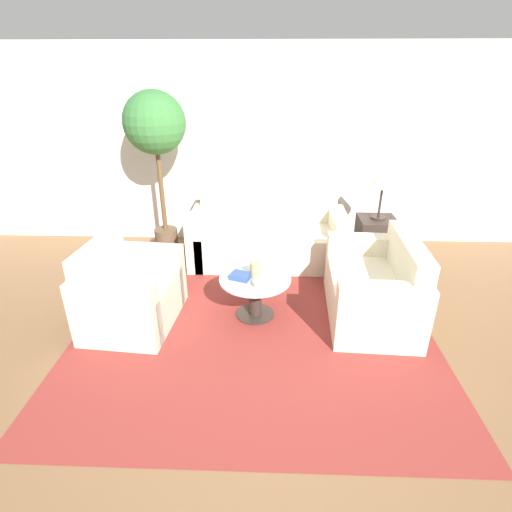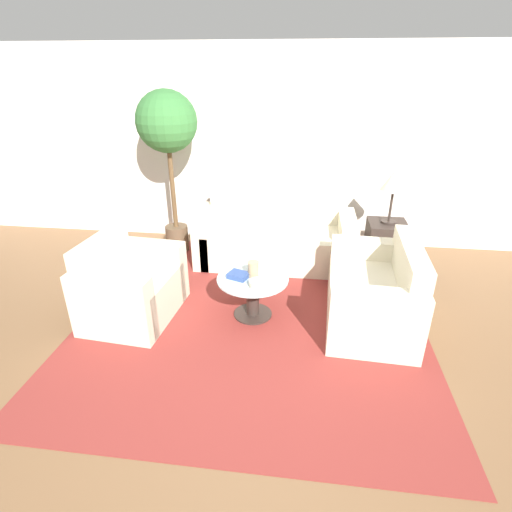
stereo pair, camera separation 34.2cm
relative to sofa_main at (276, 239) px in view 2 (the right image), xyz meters
name	(u,v)px [view 2 (the right image)]	position (x,y,z in m)	size (l,w,h in m)	color
ground_plane	(258,369)	(0.03, -2.13, -0.29)	(14.00, 14.00, 0.00)	brown
wall_back	(284,149)	(0.03, 0.70, 1.01)	(10.00, 0.06, 2.60)	white
rug	(253,314)	(-0.12, -1.34, -0.29)	(3.37, 3.51, 0.01)	maroon
sofa_main	(276,239)	(0.00, 0.00, 0.00)	(1.96, 0.84, 0.85)	beige
armchair	(128,289)	(-1.36, -1.47, 0.00)	(0.86, 1.05, 0.82)	beige
loveseat	(378,295)	(1.10, -1.28, 0.00)	(0.87, 1.33, 0.84)	beige
coffee_table	(253,291)	(-0.12, -1.34, -0.01)	(0.71, 0.71, 0.43)	#332823
side_table	(385,245)	(1.36, -0.05, 0.01)	(0.46, 0.46, 0.60)	#332823
table_lamp	(395,181)	(1.36, -0.05, 0.81)	(0.30, 0.30, 0.66)	#332823
potted_plant	(167,131)	(-1.36, 0.12, 1.30)	(0.74, 0.74, 2.08)	brown
vase	(253,269)	(-0.12, -1.31, 0.22)	(0.11, 0.11, 0.16)	tan
bowl	(258,283)	(-0.05, -1.48, 0.17)	(0.17, 0.17, 0.05)	beige
book_stack	(238,275)	(-0.26, -1.35, 0.17)	(0.23, 0.21, 0.05)	#334C8C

